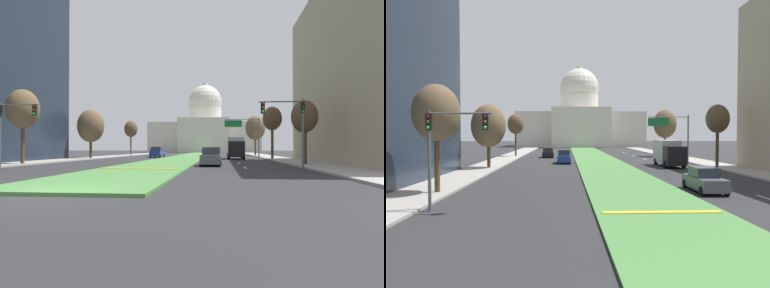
# 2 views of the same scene
# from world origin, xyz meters

# --- Properties ---
(ground_plane) EXTENTS (260.00, 260.00, 0.00)m
(ground_plane) POSITION_xyz_m (0.00, 53.35, 0.00)
(ground_plane) COLOR #2B2B2D
(grass_median) EXTENTS (6.54, 96.02, 0.14)m
(grass_median) POSITION_xyz_m (0.00, 48.01, 0.07)
(grass_median) COLOR #4C8442
(grass_median) RESTS_ON ground_plane
(median_curb_nose) EXTENTS (5.89, 0.50, 0.04)m
(median_curb_nose) POSITION_xyz_m (0.00, 11.76, 0.16)
(median_curb_nose) COLOR gold
(median_curb_nose) RESTS_ON grass_median
(lane_dashes_right) EXTENTS (0.16, 61.00, 0.01)m
(lane_dashes_right) POSITION_xyz_m (7.75, 47.91, 0.00)
(lane_dashes_right) COLOR silver
(lane_dashes_right) RESTS_ON ground_plane
(sidewalk_left) EXTENTS (4.00, 96.02, 0.15)m
(sidewalk_left) POSITION_xyz_m (-14.22, 42.68, 0.07)
(sidewalk_left) COLOR #9E9991
(sidewalk_left) RESTS_ON ground_plane
(sidewalk_right) EXTENTS (4.00, 96.02, 0.15)m
(sidewalk_right) POSITION_xyz_m (14.22, 42.68, 0.07)
(sidewalk_right) COLOR #9E9991
(sidewalk_right) RESTS_ON ground_plane
(capitol_building) EXTENTS (39.61, 24.90, 26.31)m
(capitol_building) POSITION_xyz_m (0.00, 105.88, 8.26)
(capitol_building) COLOR beige
(capitol_building) RESTS_ON ground_plane
(traffic_light_near_left) EXTENTS (3.34, 0.35, 5.20)m
(traffic_light_near_left) POSITION_xyz_m (-10.88, 13.06, 3.80)
(traffic_light_near_left) COLOR #515456
(traffic_light_near_left) RESTS_ON ground_plane
(overhead_guide_sign) EXTENTS (5.62, 0.20, 6.50)m
(overhead_guide_sign) POSITION_xyz_m (9.82, 40.55, 4.65)
(overhead_guide_sign) COLOR #515456
(overhead_guide_sign) RESTS_ON ground_plane
(street_tree_left_near) EXTENTS (3.03, 3.03, 7.28)m
(street_tree_left_near) POSITION_xyz_m (-13.22, 18.09, 5.34)
(street_tree_left_near) COLOR #4C3823
(street_tree_left_near) RESTS_ON ground_plane
(street_tree_left_mid) EXTENTS (3.90, 3.90, 7.36)m
(street_tree_left_mid) POSITION_xyz_m (-13.47, 34.27, 4.90)
(street_tree_left_mid) COLOR #4C3823
(street_tree_left_mid) RESTS_ON ground_plane
(street_tree_right_mid) EXTENTS (2.66, 2.66, 7.42)m
(street_tree_right_mid) POSITION_xyz_m (12.97, 34.07, 5.67)
(street_tree_right_mid) COLOR #4C3823
(street_tree_right_mid) RESTS_ON ground_plane
(street_tree_left_far) EXTENTS (2.81, 2.81, 7.46)m
(street_tree_left_far) POSITION_xyz_m (-13.37, 54.52, 5.65)
(street_tree_left_far) COLOR #4C3823
(street_tree_left_far) RESTS_ON ground_plane
(street_tree_right_far) EXTENTS (4.04, 4.04, 8.31)m
(street_tree_right_far) POSITION_xyz_m (12.94, 54.62, 5.76)
(street_tree_right_far) COLOR #4C3823
(street_tree_right_far) RESTS_ON ground_plane
(sedan_lead_stopped) EXTENTS (1.93, 4.31, 1.69)m
(sedan_lead_stopped) POSITION_xyz_m (4.88, 18.40, 0.79)
(sedan_lead_stopped) COLOR #4C5156
(sedan_lead_stopped) RESTS_ON ground_plane
(sedan_midblock) EXTENTS (1.85, 4.46, 1.84)m
(sedan_midblock) POSITION_xyz_m (-4.90, 41.37, 0.85)
(sedan_midblock) COLOR navy
(sedan_midblock) RESTS_ON ground_plane
(sedan_distant) EXTENTS (2.02, 4.20, 1.67)m
(sedan_distant) POSITION_xyz_m (-7.65, 52.78, 0.78)
(sedan_distant) COLOR black
(sedan_distant) RESTS_ON ground_plane
(box_truck_delivery) EXTENTS (2.40, 6.40, 3.20)m
(box_truck_delivery) POSITION_xyz_m (7.98, 36.43, 1.68)
(box_truck_delivery) COLOR black
(box_truck_delivery) RESTS_ON ground_plane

